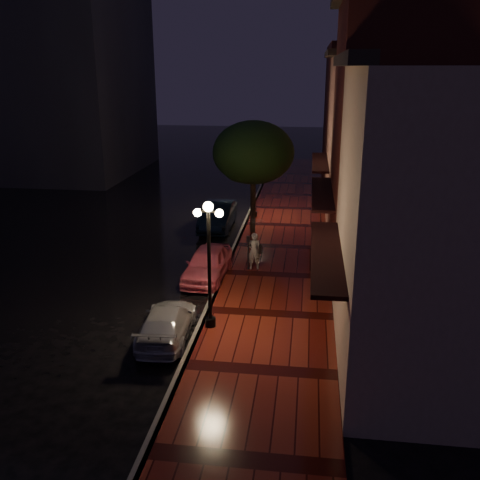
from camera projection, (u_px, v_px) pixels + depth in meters
The scene contains 15 objects.
ground at pixel (224, 275), 22.83m from camera, with size 120.00×120.00×0.00m, color black.
sidewalk at pixel (276, 276), 22.53m from camera, with size 4.50×60.00×0.15m, color #42100B.
curb at pixel (224, 273), 22.81m from camera, with size 0.25×60.00×0.15m, color #595451.
storefront_near at pixel (434, 225), 15.00m from camera, with size 5.00×8.00×8.50m, color gray.
storefront_mid at pixel (397, 142), 22.15m from camera, with size 5.00×8.00×11.00m, color #511914.
storefront_far at pixel (374, 141), 30.01m from camera, with size 5.00×8.00×9.00m, color #8C5951.
storefront_extra at pixel (360, 117), 39.29m from camera, with size 5.00×12.00×10.00m, color #511914.
streetlamp_near at pixel (209, 258), 17.27m from camera, with size 0.96×0.36×4.31m.
streetlamp_far at pixel (254, 175), 30.47m from camera, with size 0.96×0.36×4.31m.
street_tree at pixel (253, 154), 27.10m from camera, with size 4.16×4.16×5.80m.
pink_car at pixel (208, 264), 22.24m from camera, with size 1.58×3.93×1.34m, color #EC6178.
navy_car at pixel (218, 216), 29.19m from camera, with size 1.55×4.43×1.46m, color black.
silver_car at pixel (167, 323), 17.36m from camera, with size 1.56×3.83×1.11m, color #9E9EA5.
woman_with_umbrella at pixel (254, 236), 22.68m from camera, with size 0.94×0.96×2.27m.
parking_meter at pixel (248, 249), 22.79m from camera, with size 0.15×0.12×1.51m.
Camera 1 is at (3.45, -20.98, 8.47)m, focal length 40.00 mm.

